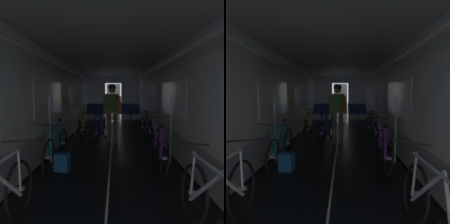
{
  "view_description": "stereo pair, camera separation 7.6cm",
  "coord_description": "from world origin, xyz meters",
  "views": [
    {
      "loc": [
        0.1,
        -1.97,
        1.46
      ],
      "look_at": [
        0.0,
        4.56,
        0.85
      ],
      "focal_mm": 31.45,
      "sensor_mm": 36.0,
      "label": 1
    },
    {
      "loc": [
        0.18,
        -1.97,
        1.46
      ],
      "look_at": [
        0.0,
        4.56,
        0.85
      ],
      "focal_mm": 31.45,
      "sensor_mm": 36.0,
      "label": 2
    }
  ],
  "objects": [
    {
      "name": "bench_seat_far_right",
      "position": [
        0.9,
        8.07,
        0.57
      ],
      "size": [
        0.98,
        0.51,
        0.95
      ],
      "color": "gray",
      "rests_on": "ground"
    },
    {
      "name": "person_cyclist_aisle",
      "position": [
        0.01,
        3.7,
        1.07
      ],
      "size": [
        0.56,
        0.44,
        1.73
      ],
      "color": "brown",
      "rests_on": "ground"
    },
    {
      "name": "train_car_shell",
      "position": [
        -0.0,
        3.6,
        1.7
      ],
      "size": [
        3.14,
        12.34,
        2.57
      ],
      "color": "black",
      "rests_on": "ground"
    },
    {
      "name": "bicycle_yellow",
      "position": [
        -0.99,
        4.54,
        0.38
      ],
      "size": [
        0.44,
        1.69,
        0.95
      ],
      "color": "black",
      "rests_on": "ground"
    },
    {
      "name": "bicycle_blue_in_aisle",
      "position": [
        -0.32,
        3.97,
        0.38
      ],
      "size": [
        0.57,
        1.65,
        0.94
      ],
      "color": "black",
      "rests_on": "ground"
    },
    {
      "name": "bicycle_black",
      "position": [
        1.1,
        4.21,
        0.38
      ],
      "size": [
        0.47,
        1.69,
        0.95
      ],
      "color": "black",
      "rests_on": "ground"
    },
    {
      "name": "bicycle_silver",
      "position": [
        1.0,
        -0.33,
        0.38
      ],
      "size": [
        0.44,
        1.69,
        0.95
      ],
      "color": "black",
      "rests_on": "ground"
    },
    {
      "name": "bicycle_purple",
      "position": [
        0.99,
        1.88,
        0.38
      ],
      "size": [
        0.44,
        1.69,
        0.95
      ],
      "color": "black",
      "rests_on": "ground"
    },
    {
      "name": "bicycle_teal",
      "position": [
        -1.08,
        1.89,
        0.38
      ],
      "size": [
        0.44,
        1.69,
        0.94
      ],
      "color": "black",
      "rests_on": "ground"
    },
    {
      "name": "bench_seat_far_left",
      "position": [
        -0.9,
        8.07,
        0.57
      ],
      "size": [
        0.98,
        0.51,
        0.95
      ],
      "color": "gray",
      "rests_on": "ground"
    },
    {
      "name": "backpack_on_floor",
      "position": [
        -0.9,
        1.64,
        0.17
      ],
      "size": [
        0.29,
        0.24,
        0.34
      ],
      "primitive_type": "cube",
      "rotation": [
        0.0,
        0.0,
        -0.15
      ],
      "color": "#1E5693",
      "rests_on": "ground"
    }
  ]
}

